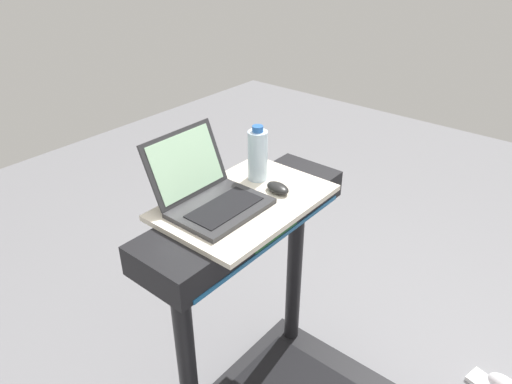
{
  "coord_description": "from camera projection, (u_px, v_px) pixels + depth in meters",
  "views": [
    {
      "loc": [
        -1.1,
        -0.26,
        1.97
      ],
      "look_at": [
        0.0,
        0.65,
        1.15
      ],
      "focal_mm": 33.26,
      "sensor_mm": 36.0,
      "label": 1
    }
  ],
  "objects": [
    {
      "name": "water_bottle",
      "position": [
        258.0,
        155.0,
        1.79
      ],
      "size": [
        0.08,
        0.08,
        0.22
      ],
      "color": "silver",
      "rests_on": "desk_board"
    },
    {
      "name": "desk_board",
      "position": [
        245.0,
        202.0,
        1.71
      ],
      "size": [
        0.62,
        0.42,
        0.02
      ],
      "primitive_type": "cube",
      "color": "beige",
      "rests_on": "treadmill_base"
    },
    {
      "name": "laptop",
      "position": [
        209.0,
        193.0,
        1.64
      ],
      "size": [
        0.32,
        0.33,
        0.24
      ],
      "rotation": [
        0.0,
        0.0,
        -0.05
      ],
      "color": "#2D2D30",
      "rests_on": "desk_board"
    },
    {
      "name": "computer_mouse",
      "position": [
        278.0,
        188.0,
        1.74
      ],
      "size": [
        0.08,
        0.11,
        0.03
      ],
      "primitive_type": "ellipsoid",
      "rotation": [
        0.0,
        0.0,
        -0.19
      ],
      "color": "black",
      "rests_on": "desk_board"
    }
  ]
}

